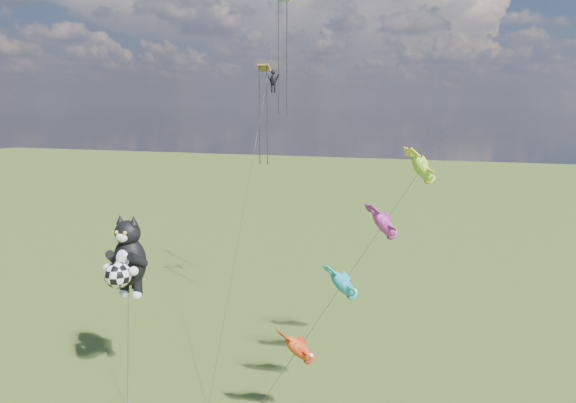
% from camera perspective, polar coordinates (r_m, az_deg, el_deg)
% --- Properties ---
extents(ground, '(300.00, 300.00, 0.00)m').
position_cam_1_polar(ground, '(40.87, -20.54, -15.80)').
color(ground, '#284110').
extents(cat_kite_rig, '(2.73, 4.09, 10.75)m').
position_cam_1_polar(cat_kite_rig, '(35.20, -16.07, -5.65)').
color(cat_kite_rig, brown).
rests_on(cat_kite_rig, ground).
extents(fish_windsock_rig, '(9.78, 12.76, 16.15)m').
position_cam_1_polar(fish_windsock_rig, '(31.50, 7.62, -5.36)').
color(fish_windsock_rig, brown).
rests_on(fish_windsock_rig, ground).
extents(parafoil_rig, '(2.37, 17.48, 26.48)m').
position_cam_1_polar(parafoil_rig, '(44.27, -1.58, 12.45)').
color(parafoil_rig, brown).
rests_on(parafoil_rig, ground).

